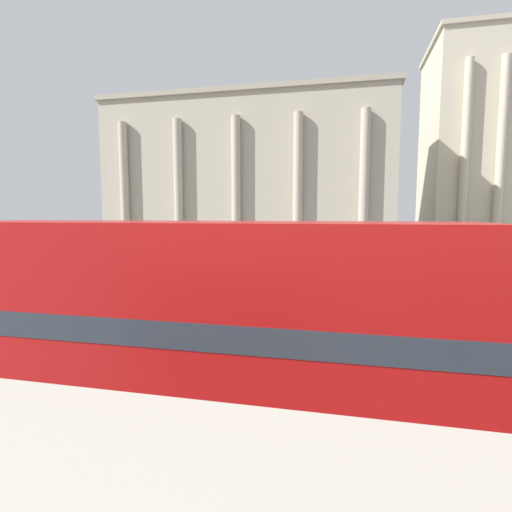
{
  "coord_description": "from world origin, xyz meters",
  "views": [
    {
      "loc": [
        -0.59,
        -2.38,
        4.33
      ],
      "look_at": [
        -4.6,
        15.17,
        2.47
      ],
      "focal_mm": 28.0,
      "sensor_mm": 36.0,
      "label": 1
    }
  ],
  "objects_px": {
    "traffic_light_near": "(335,277)",
    "car_maroon": "(271,271)",
    "traffic_light_mid": "(366,263)",
    "pedestrian_white": "(293,286)",
    "double_decker_bus": "(195,321)",
    "plaza_building_left": "(251,178)",
    "car_white": "(466,290)"
  },
  "relations": [
    {
      "from": "traffic_light_near",
      "to": "car_maroon",
      "type": "relative_size",
      "value": 0.82
    },
    {
      "from": "traffic_light_near",
      "to": "traffic_light_mid",
      "type": "relative_size",
      "value": 1.05
    },
    {
      "from": "pedestrian_white",
      "to": "traffic_light_near",
      "type": "bearing_deg",
      "value": 130.69
    },
    {
      "from": "traffic_light_near",
      "to": "pedestrian_white",
      "type": "height_order",
      "value": "traffic_light_near"
    },
    {
      "from": "traffic_light_near",
      "to": "pedestrian_white",
      "type": "xyz_separation_m",
      "value": [
        -2.01,
        4.69,
        -1.24
      ]
    },
    {
      "from": "traffic_light_near",
      "to": "pedestrian_white",
      "type": "relative_size",
      "value": 1.94
    },
    {
      "from": "double_decker_bus",
      "to": "traffic_light_mid",
      "type": "height_order",
      "value": "double_decker_bus"
    },
    {
      "from": "double_decker_bus",
      "to": "car_maroon",
      "type": "height_order",
      "value": "double_decker_bus"
    },
    {
      "from": "double_decker_bus",
      "to": "plaza_building_left",
      "type": "bearing_deg",
      "value": 95.16
    },
    {
      "from": "traffic_light_mid",
      "to": "pedestrian_white",
      "type": "distance_m",
      "value": 3.46
    },
    {
      "from": "traffic_light_near",
      "to": "traffic_light_mid",
      "type": "xyz_separation_m",
      "value": [
        1.22,
        5.22,
        -0.11
      ]
    },
    {
      "from": "pedestrian_white",
      "to": "car_maroon",
      "type": "bearing_deg",
      "value": -53.82
    },
    {
      "from": "traffic_light_near",
      "to": "double_decker_bus",
      "type": "bearing_deg",
      "value": -110.39
    },
    {
      "from": "plaza_building_left",
      "to": "pedestrian_white",
      "type": "height_order",
      "value": "plaza_building_left"
    },
    {
      "from": "car_maroon",
      "to": "car_white",
      "type": "distance_m",
      "value": 11.39
    },
    {
      "from": "car_maroon",
      "to": "car_white",
      "type": "xyz_separation_m",
      "value": [
        10.5,
        -4.41,
        0.0
      ]
    },
    {
      "from": "car_white",
      "to": "double_decker_bus",
      "type": "bearing_deg",
      "value": -121.61
    },
    {
      "from": "car_white",
      "to": "pedestrian_white",
      "type": "distance_m",
      "value": 8.55
    },
    {
      "from": "double_decker_bus",
      "to": "pedestrian_white",
      "type": "distance_m",
      "value": 11.27
    },
    {
      "from": "double_decker_bus",
      "to": "pedestrian_white",
      "type": "relative_size",
      "value": 5.68
    },
    {
      "from": "traffic_light_near",
      "to": "traffic_light_mid",
      "type": "height_order",
      "value": "traffic_light_near"
    },
    {
      "from": "double_decker_bus",
      "to": "car_maroon",
      "type": "relative_size",
      "value": 2.41
    },
    {
      "from": "plaza_building_left",
      "to": "car_white",
      "type": "xyz_separation_m",
      "value": [
        16.61,
        -24.2,
        -7.79
      ]
    },
    {
      "from": "double_decker_bus",
      "to": "car_white",
      "type": "bearing_deg",
      "value": 51.9
    },
    {
      "from": "traffic_light_near",
      "to": "traffic_light_mid",
      "type": "bearing_deg",
      "value": 76.87
    },
    {
      "from": "car_maroon",
      "to": "plaza_building_left",
      "type": "bearing_deg",
      "value": -50.62
    },
    {
      "from": "car_maroon",
      "to": "pedestrian_white",
      "type": "distance_m",
      "value": 7.6
    },
    {
      "from": "traffic_light_near",
      "to": "car_white",
      "type": "relative_size",
      "value": 0.82
    },
    {
      "from": "plaza_building_left",
      "to": "traffic_light_mid",
      "type": "xyz_separation_m",
      "value": [
        11.76,
        -26.46,
        -6.33
      ]
    },
    {
      "from": "plaza_building_left",
      "to": "car_maroon",
      "type": "distance_m",
      "value": 22.13
    },
    {
      "from": "traffic_light_mid",
      "to": "plaza_building_left",
      "type": "bearing_deg",
      "value": 113.96
    },
    {
      "from": "traffic_light_mid",
      "to": "double_decker_bus",
      "type": "bearing_deg",
      "value": -107.23
    }
  ]
}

